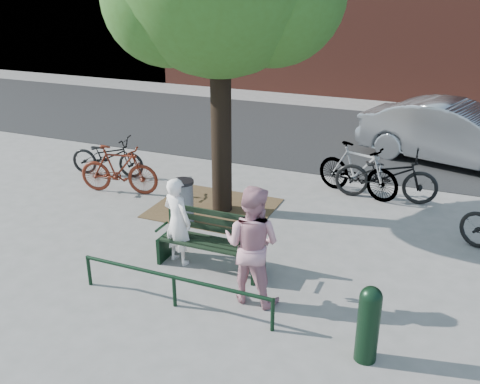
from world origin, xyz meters
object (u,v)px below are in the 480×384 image
at_px(parked_car, 456,134).
at_px(bicycle_c, 386,175).
at_px(person_right, 252,245).
at_px(person_left, 177,221).
at_px(bollard, 369,321).
at_px(litter_bin, 183,201).
at_px(park_bench, 212,239).

bearing_deg(parked_car, bicycle_c, 174.34).
bearing_deg(bicycle_c, person_right, 161.38).
xyz_separation_m(person_left, bollard, (3.35, -1.28, -0.19)).
distance_m(bollard, litter_bin, 4.81).
bearing_deg(bollard, bicycle_c, 96.36).
xyz_separation_m(park_bench, bicycle_c, (2.17, 3.98, 0.08)).
relative_size(park_bench, person_right, 0.97).
height_order(person_left, person_right, person_right).
xyz_separation_m(bollard, bicycle_c, (-0.60, 5.35, 0.00)).
xyz_separation_m(bollard, parked_car, (0.63, 8.46, 0.22)).
distance_m(park_bench, person_right, 1.23).
height_order(person_left, bicycle_c, person_left).
distance_m(litter_bin, parked_car, 7.43).
height_order(person_left, parked_car, parked_car).
height_order(person_left, bollard, person_left).
bearing_deg(park_bench, person_right, -34.81).
bearing_deg(litter_bin, bicycle_c, 38.32).
xyz_separation_m(bicycle_c, parked_car, (1.23, 3.10, 0.22)).
relative_size(person_right, litter_bin, 2.05).
xyz_separation_m(person_right, bollard, (1.82, -0.71, -0.34)).
height_order(bollard, parked_car, parked_car).
bearing_deg(person_right, bollard, 161.64).
bearing_deg(bollard, person_right, 158.57).
height_order(bollard, bicycle_c, bicycle_c).
relative_size(bicycle_c, parked_car, 0.45).
xyz_separation_m(person_left, litter_bin, (-0.65, 1.38, -0.30)).
xyz_separation_m(person_right, bicycle_c, (1.22, 4.64, -0.34)).
distance_m(bollard, bicycle_c, 5.39).
xyz_separation_m(litter_bin, bicycle_c, (3.41, 2.69, 0.12)).
height_order(person_right, litter_bin, person_right).
height_order(park_bench, bollard, bollard).
distance_m(person_left, bollard, 3.59).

